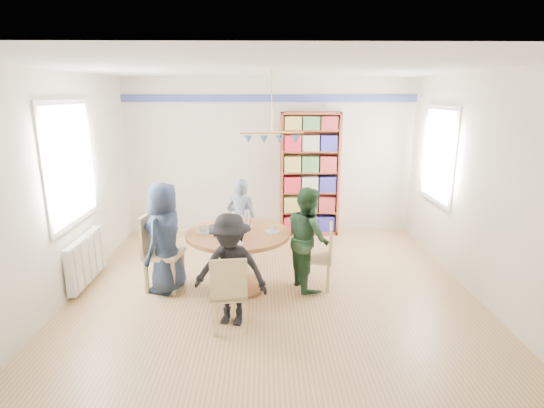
{
  "coord_description": "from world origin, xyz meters",
  "views": [
    {
      "loc": [
        -0.1,
        -4.88,
        2.43
      ],
      "look_at": [
        0.0,
        0.4,
        1.05
      ],
      "focal_mm": 28.0,
      "sensor_mm": 36.0,
      "label": 1
    }
  ],
  "objects_px": {
    "radiator": "(86,259)",
    "person_far": "(241,221)",
    "chair_left": "(157,248)",
    "chair_far": "(240,229)",
    "person_right": "(308,238)",
    "bookshelf": "(310,176)",
    "chair_near": "(229,290)",
    "person_left": "(165,238)",
    "dining_table": "(238,247)",
    "person_near": "(231,270)",
    "chair_right": "(322,253)"
  },
  "relations": [
    {
      "from": "radiator",
      "to": "person_far",
      "type": "relative_size",
      "value": 0.79
    },
    {
      "from": "chair_left",
      "to": "person_far",
      "type": "relative_size",
      "value": 0.78
    },
    {
      "from": "chair_left",
      "to": "chair_far",
      "type": "relative_size",
      "value": 1.15
    },
    {
      "from": "chair_far",
      "to": "person_right",
      "type": "height_order",
      "value": "person_right"
    },
    {
      "from": "radiator",
      "to": "bookshelf",
      "type": "height_order",
      "value": "bookshelf"
    },
    {
      "from": "chair_near",
      "to": "person_left",
      "type": "xyz_separation_m",
      "value": [
        -0.86,
        0.99,
        0.23
      ]
    },
    {
      "from": "chair_near",
      "to": "person_far",
      "type": "relative_size",
      "value": 0.67
    },
    {
      "from": "person_right",
      "to": "person_far",
      "type": "distance_m",
      "value": 1.22
    },
    {
      "from": "chair_near",
      "to": "chair_far",
      "type": "bearing_deg",
      "value": 89.96
    },
    {
      "from": "dining_table",
      "to": "bookshelf",
      "type": "bearing_deg",
      "value": 62.83
    },
    {
      "from": "person_far",
      "to": "person_near",
      "type": "bearing_deg",
      "value": 104.94
    },
    {
      "from": "chair_right",
      "to": "person_near",
      "type": "relative_size",
      "value": 0.68
    },
    {
      "from": "chair_left",
      "to": "person_near",
      "type": "bearing_deg",
      "value": -41.63
    },
    {
      "from": "person_left",
      "to": "bookshelf",
      "type": "distance_m",
      "value": 3.03
    },
    {
      "from": "person_left",
      "to": "person_right",
      "type": "distance_m",
      "value": 1.78
    },
    {
      "from": "dining_table",
      "to": "chair_right",
      "type": "distance_m",
      "value": 1.07
    },
    {
      "from": "chair_far",
      "to": "bookshelf",
      "type": "distance_m",
      "value": 1.75
    },
    {
      "from": "dining_table",
      "to": "person_far",
      "type": "relative_size",
      "value": 1.03
    },
    {
      "from": "radiator",
      "to": "bookshelf",
      "type": "xyz_separation_m",
      "value": [
        3.11,
        2.04,
        0.7
      ]
    },
    {
      "from": "chair_right",
      "to": "person_left",
      "type": "bearing_deg",
      "value": -178.9
    },
    {
      "from": "chair_near",
      "to": "person_far",
      "type": "bearing_deg",
      "value": 88.87
    },
    {
      "from": "person_right",
      "to": "bookshelf",
      "type": "relative_size",
      "value": 0.62
    },
    {
      "from": "chair_left",
      "to": "person_right",
      "type": "distance_m",
      "value": 1.91
    },
    {
      "from": "person_left",
      "to": "bookshelf",
      "type": "bearing_deg",
      "value": 153.59
    },
    {
      "from": "chair_right",
      "to": "bookshelf",
      "type": "distance_m",
      "value": 2.26
    },
    {
      "from": "person_left",
      "to": "person_near",
      "type": "bearing_deg",
      "value": 62.55
    },
    {
      "from": "chair_right",
      "to": "chair_far",
      "type": "relative_size",
      "value": 0.98
    },
    {
      "from": "radiator",
      "to": "person_near",
      "type": "distance_m",
      "value": 2.22
    },
    {
      "from": "chair_left",
      "to": "chair_near",
      "type": "xyz_separation_m",
      "value": [
        0.98,
        -1.05,
        -0.07
      ]
    },
    {
      "from": "chair_left",
      "to": "person_far",
      "type": "bearing_deg",
      "value": 39.73
    },
    {
      "from": "chair_left",
      "to": "chair_far",
      "type": "bearing_deg",
      "value": 45.17
    },
    {
      "from": "chair_near",
      "to": "person_far",
      "type": "xyz_separation_m",
      "value": [
        0.04,
        1.9,
        0.17
      ]
    },
    {
      "from": "chair_far",
      "to": "person_right",
      "type": "distance_m",
      "value": 1.36
    },
    {
      "from": "dining_table",
      "to": "bookshelf",
      "type": "xyz_separation_m",
      "value": [
        1.12,
        2.18,
        0.49
      ]
    },
    {
      "from": "radiator",
      "to": "chair_far",
      "type": "height_order",
      "value": "chair_far"
    },
    {
      "from": "person_far",
      "to": "person_near",
      "type": "relative_size",
      "value": 1.02
    },
    {
      "from": "person_near",
      "to": "chair_near",
      "type": "bearing_deg",
      "value": -80.52
    },
    {
      "from": "chair_left",
      "to": "person_right",
      "type": "relative_size",
      "value": 0.74
    },
    {
      "from": "person_left",
      "to": "person_near",
      "type": "xyz_separation_m",
      "value": [
        0.87,
        -0.82,
        -0.08
      ]
    },
    {
      "from": "dining_table",
      "to": "person_far",
      "type": "distance_m",
      "value": 0.86
    },
    {
      "from": "person_near",
      "to": "person_left",
      "type": "bearing_deg",
      "value": 149.8
    },
    {
      "from": "chair_left",
      "to": "person_right",
      "type": "bearing_deg",
      "value": 0.3
    },
    {
      "from": "person_left",
      "to": "person_right",
      "type": "xyz_separation_m",
      "value": [
        1.78,
        0.07,
        -0.04
      ]
    },
    {
      "from": "dining_table",
      "to": "bookshelf",
      "type": "relative_size",
      "value": 0.61
    },
    {
      "from": "chair_right",
      "to": "person_right",
      "type": "bearing_deg",
      "value": 170.71
    },
    {
      "from": "dining_table",
      "to": "chair_right",
      "type": "relative_size",
      "value": 1.55
    },
    {
      "from": "dining_table",
      "to": "chair_left",
      "type": "bearing_deg",
      "value": 179.31
    },
    {
      "from": "radiator",
      "to": "chair_far",
      "type": "distance_m",
      "value": 2.13
    },
    {
      "from": "chair_left",
      "to": "bookshelf",
      "type": "height_order",
      "value": "bookshelf"
    },
    {
      "from": "chair_near",
      "to": "person_right",
      "type": "bearing_deg",
      "value": 49.08
    }
  ]
}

